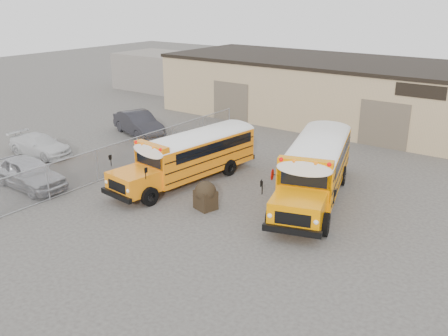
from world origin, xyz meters
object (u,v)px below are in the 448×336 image
Objects in this scene: school_bus_right at (332,133)px; car_silver at (28,172)px; tarp_bundle at (206,195)px; car_dark at (139,124)px; school_bus_left at (256,133)px; car_white at (40,145)px.

school_bus_right is 2.15× the size of car_silver.
tarp_bundle is 13.68m from car_dark.
school_bus_left is 13.01m from car_silver.
car_silver is (-6.67, -11.15, -0.71)m from school_bus_left.
school_bus_left is 0.90× the size of school_bus_right.
school_bus_left reaches higher than car_dark.
school_bus_left is 9.33m from car_dark.
car_dark reaches higher than car_silver.
tarp_bundle is 0.27× the size of car_dark.
school_bus_right is at bearing -37.06° from car_silver.
school_bus_left reaches higher than car_white.
car_dark reaches higher than tarp_bundle.
school_bus_right is at bearing 80.83° from tarp_bundle.
tarp_bundle is 0.31× the size of car_white.
school_bus_left is 8.31m from tarp_bundle.
tarp_bundle is at bearing -73.50° from school_bus_left.
school_bus_left is 13.28m from car_white.
car_dark is (1.60, 6.84, 0.18)m from car_white.
school_bus_left is at bearing -152.11° from school_bus_right.
car_white is 7.03m from car_dark.
school_bus_left is 1.94× the size of car_silver.
school_bus_right is (3.97, 2.10, 0.15)m from school_bus_left.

